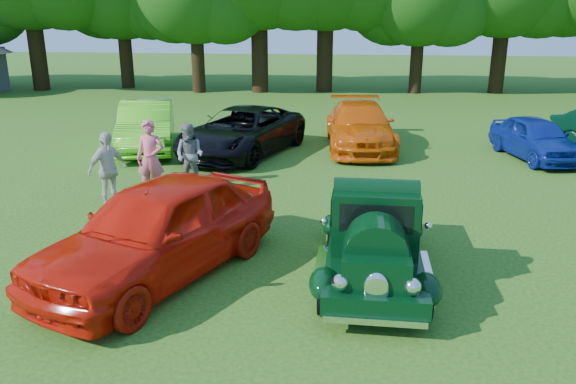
# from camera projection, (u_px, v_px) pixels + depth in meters

# --- Properties ---
(ground) EXTENTS (120.00, 120.00, 0.00)m
(ground) POSITION_uv_depth(u_px,v_px,m) (278.00, 262.00, 10.31)
(ground) COLOR #205213
(ground) RESTS_ON ground
(hero_pickup) EXTENTS (1.96, 4.21, 1.65)m
(hero_pickup) POSITION_uv_depth(u_px,v_px,m) (374.00, 237.00, 9.57)
(hero_pickup) COLOR black
(hero_pickup) RESTS_ON ground
(red_convertible) EXTENTS (3.76, 5.38, 1.70)m
(red_convertible) POSITION_uv_depth(u_px,v_px,m) (159.00, 229.00, 9.58)
(red_convertible) COLOR red
(red_convertible) RESTS_ON ground
(back_car_lime) EXTENTS (3.08, 5.15, 1.60)m
(back_car_lime) POSITION_uv_depth(u_px,v_px,m) (147.00, 126.00, 18.88)
(back_car_lime) COLOR #51D31C
(back_car_lime) RESTS_ON ground
(back_car_black) EXTENTS (3.95, 5.94, 1.52)m
(back_car_black) POSITION_uv_depth(u_px,v_px,m) (242.00, 131.00, 18.19)
(back_car_black) COLOR black
(back_car_black) RESTS_ON ground
(back_car_orange) EXTENTS (2.63, 5.46, 1.53)m
(back_car_orange) POSITION_uv_depth(u_px,v_px,m) (360.00, 126.00, 19.08)
(back_car_orange) COLOR #D25007
(back_car_orange) RESTS_ON ground
(back_car_blue) EXTENTS (2.43, 4.15, 1.33)m
(back_car_blue) POSITION_uv_depth(u_px,v_px,m) (536.00, 138.00, 17.66)
(back_car_blue) COLOR navy
(back_car_blue) RESTS_ON ground
(spectator_pink) EXTENTS (0.72, 0.49, 1.91)m
(spectator_pink) POSITION_uv_depth(u_px,v_px,m) (151.00, 158.00, 13.90)
(spectator_pink) COLOR #E65E7B
(spectator_pink) RESTS_ON ground
(spectator_grey) EXTENTS (0.94, 0.81, 1.67)m
(spectator_grey) POSITION_uv_depth(u_px,v_px,m) (190.00, 155.00, 14.76)
(spectator_grey) COLOR slate
(spectator_grey) RESTS_ON ground
(spectator_white) EXTENTS (0.89, 1.12, 1.78)m
(spectator_white) POSITION_uv_depth(u_px,v_px,m) (108.00, 169.00, 13.16)
(spectator_white) COLOR beige
(spectator_white) RESTS_ON ground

